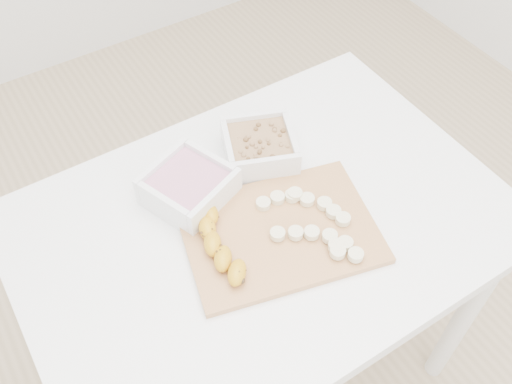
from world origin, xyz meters
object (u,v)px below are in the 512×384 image
table (263,246)px  bowl_granola (259,147)px  bowl_yogurt (189,186)px  cutting_board (280,232)px  banana (220,244)px

table → bowl_granola: (0.09, 0.15, 0.13)m
bowl_granola → bowl_yogurt: bearing=-174.4°
bowl_granola → cutting_board: bowl_granola is taller
bowl_granola → banana: (-0.20, -0.17, -0.00)m
bowl_yogurt → bowl_granola: size_ratio=1.03×
table → bowl_granola: bearing=60.5°
cutting_board → banana: banana is taller
bowl_granola → cutting_board: (-0.08, -0.20, -0.03)m
table → banana: bearing=-168.1°
bowl_yogurt → banana: 0.16m
bowl_yogurt → cutting_board: (0.11, -0.18, -0.03)m
bowl_granola → banana: 0.27m
table → banana: (-0.12, -0.02, 0.13)m
cutting_board → banana: 0.13m
table → bowl_granola: bowl_granola is taller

